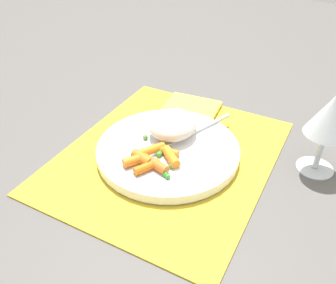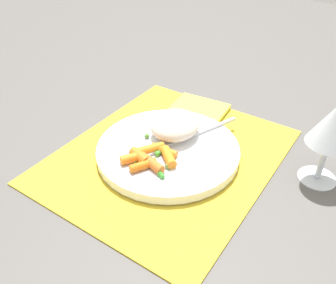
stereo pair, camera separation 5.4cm
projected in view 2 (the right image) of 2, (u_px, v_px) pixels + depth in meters
name	position (u px, v px, depth m)	size (l,w,h in m)	color
ground_plane	(168.00, 156.00, 0.67)	(2.40, 2.40, 0.00)	#565451
placemat	(168.00, 155.00, 0.67)	(0.43, 0.36, 0.01)	gold
plate	(168.00, 150.00, 0.66)	(0.26, 0.26, 0.02)	white
rice_mound	(175.00, 125.00, 0.67)	(0.10, 0.09, 0.04)	beige
carrot_portion	(150.00, 157.00, 0.62)	(0.09, 0.09, 0.02)	orange
pea_scatter	(155.00, 155.00, 0.63)	(0.08, 0.10, 0.01)	green
fork	(184.00, 139.00, 0.67)	(0.19, 0.09, 0.01)	silver
wine_glass	(333.00, 127.00, 0.56)	(0.07, 0.07, 0.15)	silver
napkin	(199.00, 108.00, 0.79)	(0.08, 0.11, 0.01)	#EAE54C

